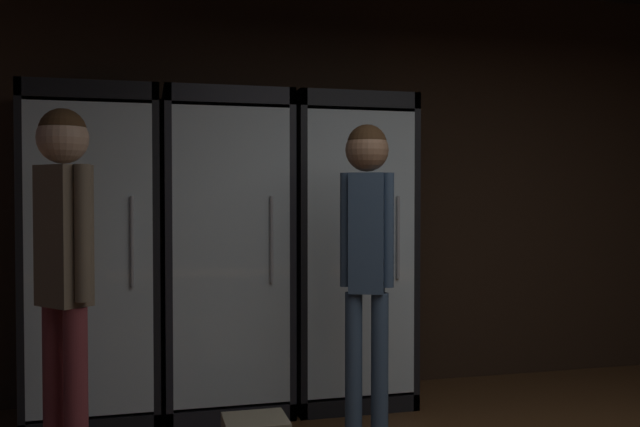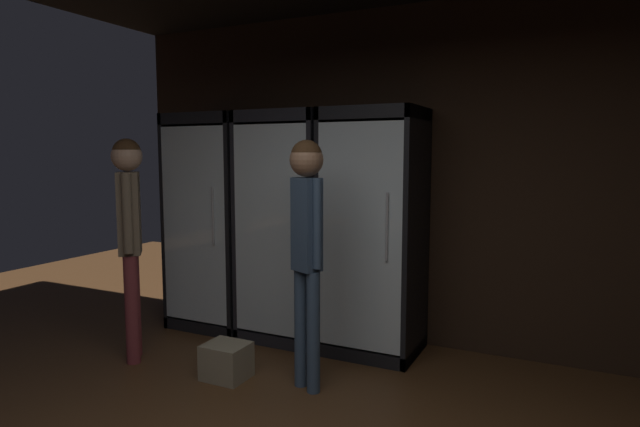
% 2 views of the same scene
% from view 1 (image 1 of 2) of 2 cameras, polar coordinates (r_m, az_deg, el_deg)
% --- Properties ---
extents(wall_back, '(6.00, 0.06, 2.80)m').
position_cam_1_polar(wall_back, '(4.92, 6.50, 2.35)').
color(wall_back, black).
rests_on(wall_back, ground).
extents(cooler_far_left, '(0.75, 0.65, 1.96)m').
position_cam_1_polar(cooler_far_left, '(4.31, -18.18, -3.53)').
color(cooler_far_left, black).
rests_on(cooler_far_left, ground).
extents(cooler_left, '(0.75, 0.65, 1.96)m').
position_cam_1_polar(cooler_left, '(4.32, -7.85, -3.40)').
color(cooler_left, black).
rests_on(cooler_left, ground).
extents(cooler_center, '(0.75, 0.65, 1.96)m').
position_cam_1_polar(cooler_center, '(4.47, 2.10, -3.22)').
color(cooler_center, black).
rests_on(cooler_center, ground).
extents(shopper_near, '(0.26, 0.22, 1.69)m').
position_cam_1_polar(shopper_near, '(3.55, 3.90, -1.90)').
color(shopper_near, '#384C66').
rests_on(shopper_near, ground).
extents(shopper_far, '(0.26, 0.28, 1.72)m').
position_cam_1_polar(shopper_far, '(3.27, -20.46, -2.77)').
color(shopper_far, brown).
rests_on(shopper_far, ground).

